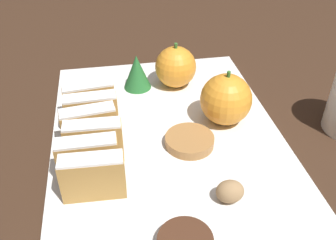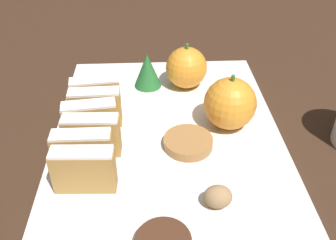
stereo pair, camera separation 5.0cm
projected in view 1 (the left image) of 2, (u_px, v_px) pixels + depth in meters
ground_plane at (168, 144)px, 0.52m from camera, size 6.00×6.00×0.00m
serving_platter at (168, 141)px, 0.52m from camera, size 0.31×0.44×0.01m
stollen_slice_front at (93, 177)px, 0.42m from camera, size 0.07×0.03×0.06m
stollen_slice_second at (88, 159)px, 0.44m from camera, size 0.07×0.02×0.06m
stollen_slice_third at (94, 141)px, 0.47m from camera, size 0.07×0.03×0.06m
stollen_slice_fourth at (89, 127)px, 0.49m from camera, size 0.07×0.03×0.06m
stollen_slice_fifth at (92, 113)px, 0.51m from camera, size 0.07×0.03×0.06m
stollen_slice_sixth at (90, 101)px, 0.54m from camera, size 0.07×0.03×0.06m
orange_near at (226, 99)px, 0.53m from camera, size 0.07×0.07×0.08m
orange_far at (176, 67)px, 0.61m from camera, size 0.07×0.07×0.08m
walnut at (230, 191)px, 0.42m from camera, size 0.03×0.03×0.03m
gingerbread_cookie at (190, 141)px, 0.50m from camera, size 0.07×0.07×0.01m
evergreen_sprig at (137, 72)px, 0.61m from camera, size 0.05×0.05×0.06m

